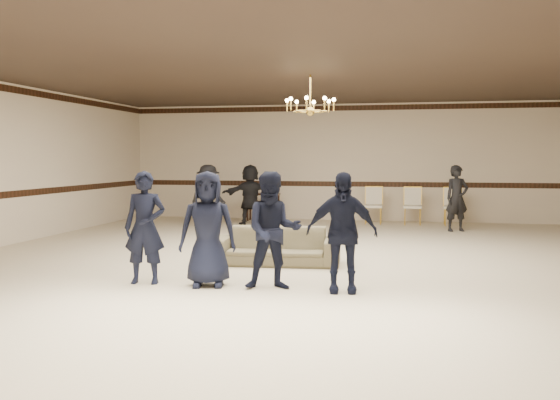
{
  "coord_description": "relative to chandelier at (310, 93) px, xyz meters",
  "views": [
    {
      "loc": [
        1.67,
        -9.83,
        1.73
      ],
      "look_at": [
        -0.24,
        -0.5,
        1.07
      ],
      "focal_mm": 39.17,
      "sensor_mm": 36.0,
      "label": 1
    }
  ],
  "objects": [
    {
      "name": "chair_rail",
      "position": [
        0.0,
        5.99,
        -1.88
      ],
      "size": [
        12.0,
        0.02,
        0.14
      ],
      "primitive_type": "cube",
      "color": "black",
      "rests_on": "wall_back"
    },
    {
      "name": "banquet_chair_left",
      "position": [
        0.87,
        5.18,
        -2.4
      ],
      "size": [
        0.47,
        0.47,
        0.95
      ],
      "primitive_type": null,
      "rotation": [
        0.0,
        0.0,
        0.02
      ],
      "color": "beige",
      "rests_on": "floor"
    },
    {
      "name": "chandelier",
      "position": [
        0.0,
        0.0,
        0.0
      ],
      "size": [
        0.94,
        0.94,
        0.89
      ],
      "primitive_type": null,
      "color": "gold",
      "rests_on": "ceiling"
    },
    {
      "name": "console_table",
      "position": [
        -2.13,
        5.38,
        -2.5
      ],
      "size": [
        0.92,
        0.42,
        0.76
      ],
      "primitive_type": "cube",
      "rotation": [
        0.0,
        0.0,
        0.04
      ],
      "color": "#341A11",
      "rests_on": "floor"
    },
    {
      "name": "adult_right",
      "position": [
        2.87,
        3.97,
        -2.1
      ],
      "size": [
        0.67,
        0.57,
        1.55
      ],
      "primitive_type": "imported",
      "rotation": [
        0.0,
        0.0,
        0.43
      ],
      "color": "black",
      "rests_on": "floor"
    },
    {
      "name": "boy_a",
      "position": [
        -1.81,
        -3.06,
        -2.1
      ],
      "size": [
        0.61,
        0.45,
        1.55
      ],
      "primitive_type": "imported",
      "rotation": [
        0.0,
        0.0,
        0.14
      ],
      "color": "black",
      "rests_on": "floor"
    },
    {
      "name": "boy_b",
      "position": [
        -0.91,
        -3.06,
        -2.1
      ],
      "size": [
        0.85,
        0.65,
        1.55
      ],
      "primitive_type": "imported",
      "rotation": [
        0.0,
        0.0,
        0.23
      ],
      "color": "black",
      "rests_on": "floor"
    },
    {
      "name": "boy_c",
      "position": [
        -0.01,
        -3.06,
        -2.1
      ],
      "size": [
        0.87,
        0.75,
        1.55
      ],
      "primitive_type": "imported",
      "rotation": [
        0.0,
        0.0,
        0.24
      ],
      "color": "black",
      "rests_on": "floor"
    },
    {
      "name": "room",
      "position": [
        0.0,
        -1.0,
        -1.28
      ],
      "size": [
        12.01,
        14.01,
        3.21
      ],
      "color": "beige",
      "rests_on": "ground"
    },
    {
      "name": "adult_mid",
      "position": [
        -2.23,
        4.37,
        -2.1
      ],
      "size": [
        1.51,
        0.95,
        1.55
      ],
      "primitive_type": "imported",
      "rotation": [
        0.0,
        0.0,
        3.51
      ],
      "color": "black",
      "rests_on": "floor"
    },
    {
      "name": "adult_left",
      "position": [
        -3.13,
        3.67,
        -2.1
      ],
      "size": [
        1.12,
        0.82,
        1.55
      ],
      "primitive_type": "imported",
      "rotation": [
        0.0,
        0.0,
        2.87
      ],
      "color": "black",
      "rests_on": "floor"
    },
    {
      "name": "banquet_chair_right",
      "position": [
        2.87,
        5.18,
        -2.4
      ],
      "size": [
        0.5,
        0.5,
        0.95
      ],
      "primitive_type": null,
      "rotation": [
        0.0,
        0.0,
        -0.08
      ],
      "color": "beige",
      "rests_on": "floor"
    },
    {
      "name": "crown_molding",
      "position": [
        0.0,
        5.99,
        0.21
      ],
      "size": [
        12.0,
        0.02,
        0.14
      ],
      "primitive_type": "cube",
      "color": "black",
      "rests_on": "wall_back"
    },
    {
      "name": "banquet_chair_mid",
      "position": [
        1.87,
        5.18,
        -2.4
      ],
      "size": [
        0.48,
        0.48,
        0.95
      ],
      "primitive_type": null,
      "rotation": [
        0.0,
        0.0,
        -0.03
      ],
      "color": "beige",
      "rests_on": "floor"
    },
    {
      "name": "boy_d",
      "position": [
        0.89,
        -3.06,
        -2.1
      ],
      "size": [
        0.95,
        0.5,
        1.55
      ],
      "primitive_type": "imported",
      "rotation": [
        0.0,
        0.0,
        0.14
      ],
      "color": "black",
      "rests_on": "floor"
    },
    {
      "name": "settee",
      "position": [
        -0.36,
        -1.21,
        -2.58
      ],
      "size": [
        2.11,
        0.96,
        0.6
      ],
      "primitive_type": "imported",
      "rotation": [
        0.0,
        0.0,
        0.08
      ],
      "color": "brown",
      "rests_on": "floor"
    }
  ]
}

